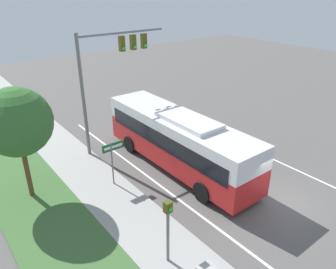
{
  "coord_description": "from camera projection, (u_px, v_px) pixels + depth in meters",
  "views": [
    {
      "loc": [
        -12.34,
        -7.25,
        9.95
      ],
      "look_at": [
        -1.54,
        6.55,
        1.72
      ],
      "focal_mm": 35.0,
      "sensor_mm": 36.0,
      "label": 1
    }
  ],
  "objects": [
    {
      "name": "pedestrian_signal",
      "position": [
        168.0,
        222.0,
        11.93
      ],
      "size": [
        0.28,
        0.34,
        2.88
      ],
      "color": "slate",
      "rests_on": "ground_plane"
    },
    {
      "name": "ground_plane",
      "position": [
        273.0,
        202.0,
        16.28
      ],
      "size": [
        80.0,
        80.0,
        0.0
      ],
      "primitive_type": "plane",
      "color": "#565451"
    },
    {
      "name": "sidewalk",
      "position": [
        177.0,
        260.0,
        12.79
      ],
      "size": [
        2.8,
        80.0,
        0.12
      ],
      "color": "#9E9E99",
      "rests_on": "ground_plane"
    },
    {
      "name": "roadside_tree",
      "position": [
        17.0,
        122.0,
        14.96
      ],
      "size": [
        3.26,
        3.26,
        5.63
      ],
      "color": "brown",
      "rests_on": "grass_verge"
    },
    {
      "name": "street_sign",
      "position": [
        113.0,
        156.0,
        16.87
      ],
      "size": [
        1.23,
        0.08,
        2.55
      ],
      "color": "slate",
      "rests_on": "ground_plane"
    },
    {
      "name": "signal_gantry",
      "position": [
        110.0,
        66.0,
        19.39
      ],
      "size": [
        5.82,
        0.41,
        7.45
      ],
      "color": "slate",
      "rests_on": "ground_plane"
    },
    {
      "name": "lane_divider_far",
      "position": [
        312.0,
        177.0,
        18.28
      ],
      "size": [
        0.14,
        30.0,
        0.01
      ],
      "color": "silver",
      "rests_on": "ground_plane"
    },
    {
      "name": "bus",
      "position": [
        179.0,
        138.0,
        18.56
      ],
      "size": [
        2.72,
        10.74,
        3.36
      ],
      "color": "red",
      "rests_on": "ground_plane"
    },
    {
      "name": "lane_divider_near",
      "position": [
        223.0,
        233.0,
        14.27
      ],
      "size": [
        0.14,
        30.0,
        0.01
      ],
      "color": "silver",
      "rests_on": "ground_plane"
    }
  ]
}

